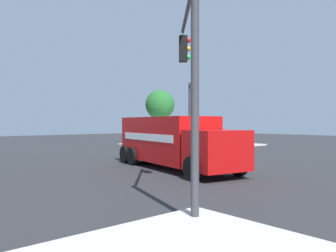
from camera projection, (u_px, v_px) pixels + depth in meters
name	position (u px, v px, depth m)	size (l,w,h in m)	color
ground_plane	(193.00, 166.00, 18.18)	(100.00, 100.00, 0.00)	#2B2B2D
sidewalk_corner_near	(191.00, 144.00, 35.31)	(11.11, 11.11, 0.14)	beige
delivery_truck	(173.00, 141.00, 17.22)	(4.25, 8.82, 2.66)	red
traffic_light_primary	(190.00, 62.00, 9.49)	(3.22, 3.78, 5.92)	#38383D
traffic_light_secondary	(192.00, 104.00, 26.92)	(2.72, 3.48, 5.60)	#38383D
pedestrian_near_corner	(215.00, 135.00, 33.45)	(0.33, 0.50, 1.66)	gray
picket_fence_run	(159.00, 138.00, 39.30)	(6.94, 0.05, 0.95)	silver
shade_tree_near	(160.00, 105.00, 38.55)	(3.37, 3.37, 6.00)	brown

